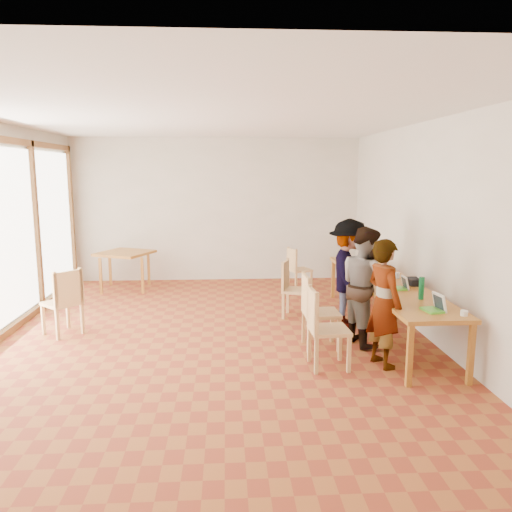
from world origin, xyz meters
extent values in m
plane|color=#975024|center=(0.00, 0.00, 0.00)|extent=(8.00, 8.00, 0.00)
cube|color=beige|center=(0.00, 4.00, 1.50)|extent=(6.00, 0.10, 3.00)
cube|color=beige|center=(0.00, -4.00, 1.50)|extent=(6.00, 0.10, 3.00)
cube|color=beige|center=(3.00, 0.00, 1.50)|extent=(0.10, 8.00, 3.00)
cube|color=white|center=(0.00, 0.00, 3.02)|extent=(6.00, 8.00, 0.04)
cube|color=#A46E24|center=(2.50, 0.38, 0.72)|extent=(0.80, 4.00, 0.05)
cube|color=#A46E24|center=(2.16, -1.56, 0.35)|extent=(0.06, 0.06, 0.70)
cube|color=#A46E24|center=(2.16, 2.32, 0.35)|extent=(0.06, 0.06, 0.70)
cube|color=#A46E24|center=(2.84, -1.56, 0.35)|extent=(0.06, 0.06, 0.70)
cube|color=#A46E24|center=(2.84, 2.32, 0.35)|extent=(0.06, 0.06, 0.70)
cube|color=#A46E24|center=(-1.79, 3.20, 0.72)|extent=(0.90, 0.90, 0.05)
cube|color=#A46E24|center=(-2.18, 2.81, 0.35)|extent=(0.05, 0.05, 0.70)
cube|color=#A46E24|center=(-2.18, 3.59, 0.35)|extent=(0.05, 0.05, 0.70)
cube|color=#A46E24|center=(-1.40, 2.81, 0.35)|extent=(0.05, 0.05, 0.70)
cube|color=#A46E24|center=(-1.40, 3.59, 0.35)|extent=(0.05, 0.05, 0.70)
cube|color=#DCB06E|center=(1.40, -0.97, 0.46)|extent=(0.47, 0.47, 0.04)
cube|color=#DCB06E|center=(1.20, -0.98, 0.72)|extent=(0.06, 0.45, 0.47)
cube|color=#DCB06E|center=(1.44, -0.29, 0.47)|extent=(0.47, 0.47, 0.04)
cube|color=#DCB06E|center=(1.23, -0.29, 0.73)|extent=(0.05, 0.46, 0.48)
cube|color=#DCB06E|center=(1.31, 1.12, 0.43)|extent=(0.54, 0.54, 0.04)
cube|color=#DCB06E|center=(1.13, 1.18, 0.67)|extent=(0.17, 0.41, 0.44)
cube|color=#DCB06E|center=(1.63, 2.95, 0.40)|extent=(0.50, 0.50, 0.04)
cube|color=#DCB06E|center=(1.47, 2.89, 0.62)|extent=(0.16, 0.38, 0.41)
cube|color=#DCB06E|center=(-2.15, 0.47, 0.46)|extent=(0.63, 0.63, 0.04)
cube|color=#DCB06E|center=(-2.00, 0.33, 0.71)|extent=(0.33, 0.36, 0.47)
imported|color=gray|center=(2.06, -0.94, 0.77)|extent=(0.52, 0.65, 1.54)
imported|color=gray|center=(2.06, -0.14, 0.80)|extent=(0.77, 0.89, 1.59)
imported|color=gray|center=(2.02, 0.62, 0.81)|extent=(0.79, 1.14, 1.62)
cube|color=green|center=(2.51, -1.25, 0.76)|extent=(0.21, 0.27, 0.03)
cube|color=white|center=(2.60, -1.23, 0.85)|extent=(0.11, 0.23, 0.20)
cube|color=green|center=(2.51, -0.17, 0.76)|extent=(0.15, 0.22, 0.02)
cube|color=white|center=(2.59, -0.17, 0.84)|extent=(0.06, 0.20, 0.18)
cube|color=green|center=(2.39, 1.08, 0.76)|extent=(0.20, 0.27, 0.03)
cube|color=white|center=(2.48, 1.09, 0.86)|extent=(0.09, 0.24, 0.22)
imported|color=yellow|center=(2.72, 1.56, 0.80)|extent=(0.13, 0.13, 0.09)
cylinder|color=#0E6430|center=(2.59, -0.71, 0.89)|extent=(0.07, 0.07, 0.28)
cylinder|color=silver|center=(2.71, 0.49, 0.80)|extent=(0.07, 0.07, 0.09)
cylinder|color=white|center=(2.79, -1.44, 0.78)|extent=(0.08, 0.08, 0.06)
cube|color=#D83174|center=(2.26, 1.01, 0.76)|extent=(0.05, 0.10, 0.01)
cube|color=black|center=(2.80, 0.07, 0.80)|extent=(0.16, 0.26, 0.09)
camera|label=1|loc=(0.20, -6.56, 2.32)|focal=35.00mm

